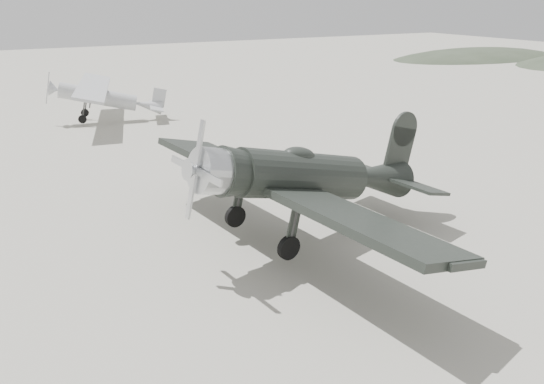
{
  "coord_description": "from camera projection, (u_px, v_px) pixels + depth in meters",
  "views": [
    {
      "loc": [
        -8.29,
        -10.92,
        7.74
      ],
      "look_at": [
        -0.39,
        3.87,
        1.5
      ],
      "focal_mm": 35.0,
      "sensor_mm": 36.0,
      "label": 1
    }
  ],
  "objects": [
    {
      "name": "ground",
      "position": [
        346.0,
        279.0,
        15.39
      ],
      "size": [
        160.0,
        160.0,
        0.0
      ],
      "primitive_type": "plane",
      "color": "#9A9788",
      "rests_on": "ground"
    },
    {
      "name": "hill_northeast",
      "position": [
        478.0,
        57.0,
        70.54
      ],
      "size": [
        32.0,
        16.0,
        5.2
      ],
      "primitive_type": "ellipsoid",
      "color": "#343D2C",
      "rests_on": "ground"
    },
    {
      "name": "lowwing_monoplane",
      "position": [
        310.0,
        177.0,
        17.16
      ],
      "size": [
        9.35,
        13.05,
        4.19
      ],
      "rotation": [
        0.0,
        0.24,
        0.14
      ],
      "color": "black",
      "rests_on": "ground"
    },
    {
      "name": "highwing_monoplane",
      "position": [
        103.0,
        94.0,
        33.89
      ],
      "size": [
        7.29,
        10.18,
        2.88
      ],
      "rotation": [
        0.0,
        0.23,
        -0.24
      ],
      "color": "#A4A6AA",
      "rests_on": "ground"
    }
  ]
}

